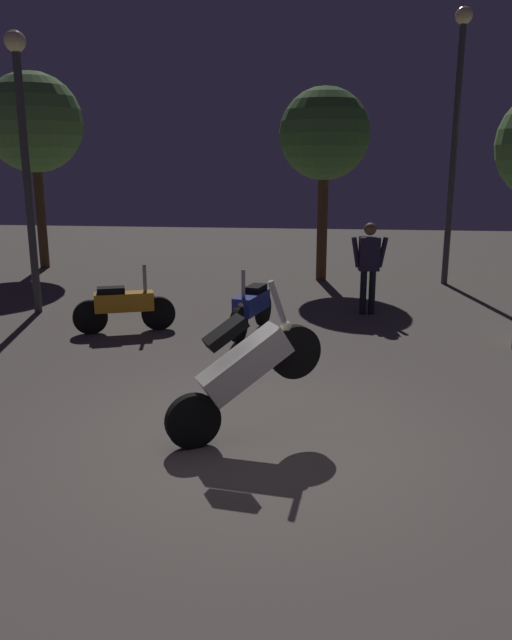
% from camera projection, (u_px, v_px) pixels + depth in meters
% --- Properties ---
extents(ground_plane, '(40.00, 40.00, 0.00)m').
position_uv_depth(ground_plane, '(256.00, 445.00, 6.38)').
color(ground_plane, '#605951').
extents(motorcycle_white_foreground, '(1.50, 0.89, 1.63)m').
position_uv_depth(motorcycle_white_foreground, '(244.00, 369.00, 6.36)').
color(motorcycle_white_foreground, black).
rests_on(motorcycle_white_foreground, ground_plane).
extents(motorcycle_orange_parked_left, '(1.59, 0.66, 1.11)m').
position_uv_depth(motorcycle_orange_parked_left, '(124.00, 306.00, 10.42)').
color(motorcycle_orange_parked_left, black).
rests_on(motorcycle_orange_parked_left, ground_plane).
extents(motorcycle_blue_parked_right, '(0.53, 1.63, 1.11)m').
position_uv_depth(motorcycle_blue_parked_right, '(252.00, 307.00, 10.35)').
color(motorcycle_blue_parked_right, black).
rests_on(motorcycle_blue_parked_right, ground_plane).
extents(person_rider_beside, '(0.67, 0.28, 1.67)m').
position_uv_depth(person_rider_beside, '(369.00, 260.00, 11.47)').
color(person_rider_beside, black).
rests_on(person_rider_beside, ground_plane).
extents(streetlamp_near, '(0.36, 0.36, 5.82)m').
position_uv_depth(streetlamp_near, '(456.00, 118.00, 13.65)').
color(streetlamp_near, '#38383D').
rests_on(streetlamp_near, ground_plane).
extents(streetlamp_far, '(0.36, 0.36, 4.87)m').
position_uv_depth(streetlamp_far, '(24.00, 139.00, 11.10)').
color(streetlamp_far, '#38383D').
rests_on(streetlamp_far, ground_plane).
extents(tree_left_bg, '(2.03, 2.03, 4.32)m').
position_uv_depth(tree_left_bg, '(325.00, 135.00, 14.15)').
color(tree_left_bg, '#4C331E').
rests_on(tree_left_bg, ground_plane).
extents(tree_right_bg, '(2.44, 2.44, 4.85)m').
position_uv_depth(tree_right_bg, '(33.00, 123.00, 15.77)').
color(tree_right_bg, '#4C331E').
rests_on(tree_right_bg, ground_plane).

